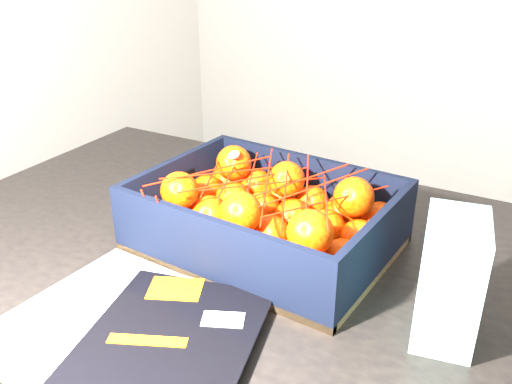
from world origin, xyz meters
The scene contains 6 objects.
table centered at (-0.24, 0.01, 0.65)m, with size 1.26×0.90×0.75m.
magazine_stack centered at (-0.23, -0.26, 0.76)m, with size 0.38×0.33×0.02m.
produce_crate centered at (-0.22, 0.04, 0.78)m, with size 0.40×0.30×0.11m.
clementine_heap centered at (-0.22, 0.04, 0.81)m, with size 0.38×0.28×0.12m.
mesh_net centered at (-0.23, 0.03, 0.86)m, with size 0.33×0.26×0.09m.
retail_carton centered at (0.09, -0.02, 0.83)m, with size 0.07×0.11×0.17m, color white.
Camera 1 is at (0.21, -0.64, 1.23)m, focal length 38.78 mm.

